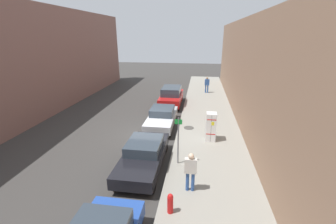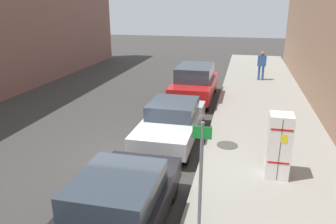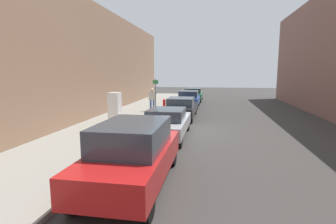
{
  "view_description": "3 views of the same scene",
  "coord_description": "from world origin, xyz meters",
  "px_view_note": "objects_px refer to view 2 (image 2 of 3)",
  "views": [
    {
      "loc": [
        -3.43,
        13.39,
        6.4
      ],
      "look_at": [
        -1.27,
        -1.6,
        1.15
      ],
      "focal_mm": 24.0,
      "sensor_mm": 36.0,
      "label": 1
    },
    {
      "loc": [
        -3.15,
        8.97,
        4.68
      ],
      "look_at": [
        -0.69,
        -1.62,
        1.05
      ],
      "focal_mm": 35.0,
      "sensor_mm": 36.0,
      "label": 2
    },
    {
      "loc": [
        1.3,
        -13.58,
        3.07
      ],
      "look_at": [
        -1.27,
        1.17,
        0.78
      ],
      "focal_mm": 28.0,
      "sensor_mm": 36.0,
      "label": 3
    }
  ],
  "objects_px": {
    "pedestrian_standing_near": "(262,63)",
    "parked_sedan_dark": "(114,211)",
    "discarded_refrigerator": "(279,146)",
    "street_sign_post": "(201,175)",
    "parked_sedan_silver": "(172,121)",
    "parked_suv_red": "(195,82)"
  },
  "relations": [
    {
      "from": "parked_sedan_silver",
      "to": "parked_sedan_dark",
      "type": "bearing_deg",
      "value": 90.0
    },
    {
      "from": "parked_suv_red",
      "to": "parked_sedan_silver",
      "type": "distance_m",
      "value": 5.33
    },
    {
      "from": "discarded_refrigerator",
      "to": "pedestrian_standing_near",
      "type": "distance_m",
      "value": 12.18
    },
    {
      "from": "street_sign_post",
      "to": "discarded_refrigerator",
      "type": "bearing_deg",
      "value": -120.53
    },
    {
      "from": "discarded_refrigerator",
      "to": "pedestrian_standing_near",
      "type": "relative_size",
      "value": 1.02
    },
    {
      "from": "street_sign_post",
      "to": "parked_suv_red",
      "type": "xyz_separation_m",
      "value": [
        1.68,
        -10.37,
        -0.64
      ]
    },
    {
      "from": "pedestrian_standing_near",
      "to": "parked_sedan_silver",
      "type": "height_order",
      "value": "pedestrian_standing_near"
    },
    {
      "from": "pedestrian_standing_near",
      "to": "parked_sedan_dark",
      "type": "bearing_deg",
      "value": 85.13
    },
    {
      "from": "pedestrian_standing_near",
      "to": "parked_sedan_dark",
      "type": "relative_size",
      "value": 0.37
    },
    {
      "from": "discarded_refrigerator",
      "to": "parked_sedan_silver",
      "type": "relative_size",
      "value": 0.4
    },
    {
      "from": "parked_sedan_dark",
      "to": "pedestrian_standing_near",
      "type": "bearing_deg",
      "value": -102.41
    },
    {
      "from": "street_sign_post",
      "to": "pedestrian_standing_near",
      "type": "distance_m",
      "value": 15.21
    },
    {
      "from": "parked_sedan_silver",
      "to": "pedestrian_standing_near",
      "type": "bearing_deg",
      "value": -108.68
    },
    {
      "from": "parked_sedan_silver",
      "to": "street_sign_post",
      "type": "bearing_deg",
      "value": 108.4
    },
    {
      "from": "discarded_refrigerator",
      "to": "parked_sedan_dark",
      "type": "relative_size",
      "value": 0.38
    },
    {
      "from": "discarded_refrigerator",
      "to": "street_sign_post",
      "type": "height_order",
      "value": "street_sign_post"
    },
    {
      "from": "pedestrian_standing_near",
      "to": "parked_sedan_silver",
      "type": "bearing_deg",
      "value": 78.87
    },
    {
      "from": "parked_sedan_silver",
      "to": "parked_sedan_dark",
      "type": "distance_m",
      "value": 5.4
    },
    {
      "from": "parked_sedan_dark",
      "to": "street_sign_post",
      "type": "bearing_deg",
      "value": -167.74
    },
    {
      "from": "street_sign_post",
      "to": "parked_suv_red",
      "type": "distance_m",
      "value": 10.52
    },
    {
      "from": "discarded_refrigerator",
      "to": "parked_sedan_dark",
      "type": "height_order",
      "value": "discarded_refrigerator"
    },
    {
      "from": "pedestrian_standing_near",
      "to": "parked_sedan_silver",
      "type": "distance_m",
      "value": 10.64
    }
  ]
}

